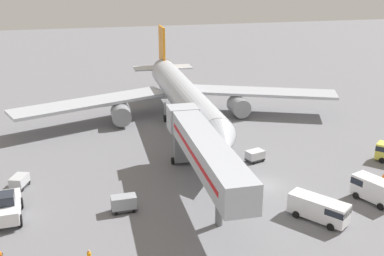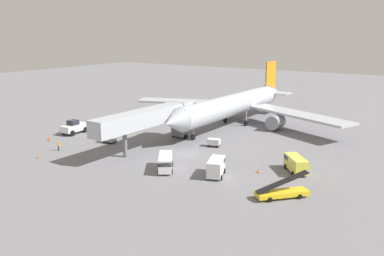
{
  "view_description": "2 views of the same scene",
  "coord_description": "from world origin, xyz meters",
  "px_view_note": "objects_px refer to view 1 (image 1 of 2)",
  "views": [
    {
      "loc": [
        -18.88,
        -41.16,
        21.95
      ],
      "look_at": [
        -3.98,
        15.24,
        1.74
      ],
      "focal_mm": 42.66,
      "sensor_mm": 36.0,
      "label": 1
    },
    {
      "loc": [
        35.27,
        -52.2,
        19.25
      ],
      "look_at": [
        -5.37,
        9.9,
        1.67
      ],
      "focal_mm": 37.89,
      "sensor_mm": 36.0,
      "label": 2
    }
  ],
  "objects_px": {
    "airplane_at_gate": "(182,95)",
    "safety_cone_bravo": "(383,176)",
    "service_van_far_right": "(374,189)",
    "baggage_cart_outer_right": "(19,181)",
    "service_van_near_left": "(320,209)",
    "jet_bridge": "(202,147)",
    "pushback_tug": "(6,207)",
    "baggage_cart_rear_right": "(255,155)",
    "baggage_cart_mid_center": "(124,203)"
  },
  "relations": [
    {
      "from": "service_van_far_right",
      "to": "baggage_cart_rear_right",
      "type": "relative_size",
      "value": 2.02
    },
    {
      "from": "jet_bridge",
      "to": "service_van_near_left",
      "type": "relative_size",
      "value": 4.11
    },
    {
      "from": "jet_bridge",
      "to": "service_van_far_right",
      "type": "relative_size",
      "value": 4.7
    },
    {
      "from": "airplane_at_gate",
      "to": "service_van_near_left",
      "type": "xyz_separation_m",
      "value": [
        5.38,
        -31.7,
        -3.01
      ]
    },
    {
      "from": "service_van_near_left",
      "to": "safety_cone_bravo",
      "type": "height_order",
      "value": "service_van_near_left"
    },
    {
      "from": "pushback_tug",
      "to": "safety_cone_bravo",
      "type": "height_order",
      "value": "pushback_tug"
    },
    {
      "from": "airplane_at_gate",
      "to": "baggage_cart_mid_center",
      "type": "xyz_separation_m",
      "value": [
        -11.88,
        -25.35,
        -3.38
      ]
    },
    {
      "from": "jet_bridge",
      "to": "baggage_cart_outer_right",
      "type": "height_order",
      "value": "jet_bridge"
    },
    {
      "from": "airplane_at_gate",
      "to": "service_van_near_left",
      "type": "bearing_deg",
      "value": -80.36
    },
    {
      "from": "safety_cone_bravo",
      "to": "baggage_cart_outer_right",
      "type": "bearing_deg",
      "value": 168.46
    },
    {
      "from": "baggage_cart_mid_center",
      "to": "service_van_far_right",
      "type": "bearing_deg",
      "value": -9.96
    },
    {
      "from": "pushback_tug",
      "to": "service_van_near_left",
      "type": "distance_m",
      "value": 28.97
    },
    {
      "from": "airplane_at_gate",
      "to": "baggage_cart_mid_center",
      "type": "relative_size",
      "value": 20.83
    },
    {
      "from": "baggage_cart_mid_center",
      "to": "baggage_cart_outer_right",
      "type": "bearing_deg",
      "value": 142.1
    },
    {
      "from": "pushback_tug",
      "to": "airplane_at_gate",
      "type": "bearing_deg",
      "value": 46.82
    },
    {
      "from": "baggage_cart_rear_right",
      "to": "safety_cone_bravo",
      "type": "xyz_separation_m",
      "value": [
        11.98,
        -8.17,
        -0.47
      ]
    },
    {
      "from": "jet_bridge",
      "to": "safety_cone_bravo",
      "type": "xyz_separation_m",
      "value": [
        20.58,
        -1.77,
        -4.88
      ]
    },
    {
      "from": "baggage_cart_outer_right",
      "to": "airplane_at_gate",
      "type": "bearing_deg",
      "value": 38.38
    },
    {
      "from": "airplane_at_gate",
      "to": "baggage_cart_rear_right",
      "type": "distance_m",
      "value": 18.25
    },
    {
      "from": "service_van_far_right",
      "to": "baggage_cart_outer_right",
      "type": "distance_m",
      "value": 36.65
    },
    {
      "from": "service_van_near_left",
      "to": "baggage_cart_outer_right",
      "type": "xyz_separation_m",
      "value": [
        -27.41,
        14.26,
        -0.5
      ]
    },
    {
      "from": "service_van_far_right",
      "to": "baggage_cart_rear_right",
      "type": "distance_m",
      "value": 14.57
    },
    {
      "from": "service_van_far_right",
      "to": "baggage_cart_mid_center",
      "type": "distance_m",
      "value": 24.79
    },
    {
      "from": "airplane_at_gate",
      "to": "pushback_tug",
      "type": "relative_size",
      "value": 9.28
    },
    {
      "from": "jet_bridge",
      "to": "baggage_cart_outer_right",
      "type": "distance_m",
      "value": 19.87
    },
    {
      "from": "service_van_far_right",
      "to": "service_van_near_left",
      "type": "xyz_separation_m",
      "value": [
        -7.15,
        -2.07,
        -0.1
      ]
    },
    {
      "from": "baggage_cart_rear_right",
      "to": "jet_bridge",
      "type": "bearing_deg",
      "value": -143.33
    },
    {
      "from": "pushback_tug",
      "to": "service_van_near_left",
      "type": "xyz_separation_m",
      "value": [
        27.93,
        -7.67,
        -0.01
      ]
    },
    {
      "from": "airplane_at_gate",
      "to": "jet_bridge",
      "type": "xyz_separation_m",
      "value": [
        -3.67,
        -23.63,
        0.92
      ]
    },
    {
      "from": "jet_bridge",
      "to": "baggage_cart_rear_right",
      "type": "height_order",
      "value": "jet_bridge"
    },
    {
      "from": "pushback_tug",
      "to": "baggage_cart_rear_right",
      "type": "bearing_deg",
      "value": 13.91
    },
    {
      "from": "service_van_far_right",
      "to": "baggage_cart_outer_right",
      "type": "xyz_separation_m",
      "value": [
        -34.56,
        12.19,
        -0.6
      ]
    },
    {
      "from": "service_van_near_left",
      "to": "safety_cone_bravo",
      "type": "bearing_deg",
      "value": 28.68
    },
    {
      "from": "service_van_far_right",
      "to": "safety_cone_bravo",
      "type": "bearing_deg",
      "value": 44.06
    },
    {
      "from": "jet_bridge",
      "to": "service_van_near_left",
      "type": "xyz_separation_m",
      "value": [
        9.06,
        -8.07,
        -3.93
      ]
    },
    {
      "from": "pushback_tug",
      "to": "safety_cone_bravo",
      "type": "distance_m",
      "value": 39.49
    },
    {
      "from": "jet_bridge",
      "to": "baggage_cart_outer_right",
      "type": "xyz_separation_m",
      "value": [
        -18.36,
        6.18,
        -4.43
      ]
    },
    {
      "from": "baggage_cart_mid_center",
      "to": "safety_cone_bravo",
      "type": "bearing_deg",
      "value": -0.1
    },
    {
      "from": "airplane_at_gate",
      "to": "jet_bridge",
      "type": "relative_size",
      "value": 2.21
    },
    {
      "from": "airplane_at_gate",
      "to": "service_van_far_right",
      "type": "relative_size",
      "value": 10.4
    },
    {
      "from": "baggage_cart_mid_center",
      "to": "safety_cone_bravo",
      "type": "height_order",
      "value": "baggage_cart_mid_center"
    },
    {
      "from": "airplane_at_gate",
      "to": "jet_bridge",
      "type": "height_order",
      "value": "airplane_at_gate"
    },
    {
      "from": "airplane_at_gate",
      "to": "baggage_cart_mid_center",
      "type": "distance_m",
      "value": 28.2
    },
    {
      "from": "baggage_cart_outer_right",
      "to": "baggage_cart_rear_right",
      "type": "height_order",
      "value": "baggage_cart_rear_right"
    },
    {
      "from": "jet_bridge",
      "to": "baggage_cart_rear_right",
      "type": "relative_size",
      "value": 9.49
    },
    {
      "from": "safety_cone_bravo",
      "to": "baggage_cart_mid_center",
      "type": "bearing_deg",
      "value": 179.9
    },
    {
      "from": "baggage_cart_outer_right",
      "to": "pushback_tug",
      "type": "bearing_deg",
      "value": -94.53
    },
    {
      "from": "service_van_near_left",
      "to": "baggage_cart_rear_right",
      "type": "xyz_separation_m",
      "value": [
        -0.46,
        14.48,
        -0.48
      ]
    },
    {
      "from": "airplane_at_gate",
      "to": "baggage_cart_rear_right",
      "type": "xyz_separation_m",
      "value": [
        4.93,
        -17.22,
        -3.49
      ]
    },
    {
      "from": "airplane_at_gate",
      "to": "safety_cone_bravo",
      "type": "xyz_separation_m",
      "value": [
        16.91,
        -25.4,
        -3.96
      ]
    }
  ]
}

